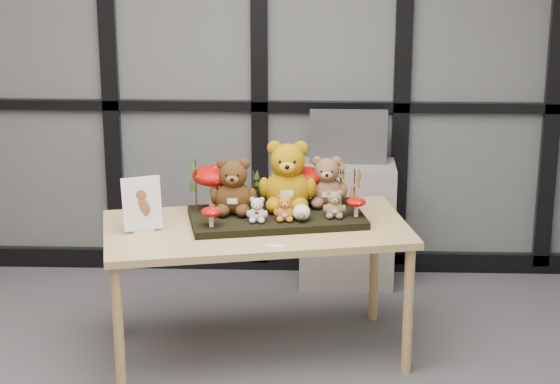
{
  "coord_description": "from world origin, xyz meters",
  "views": [
    {
      "loc": [
        0.79,
        -3.49,
        2.38
      ],
      "look_at": [
        0.62,
        1.23,
        0.9
      ],
      "focal_mm": 65.0,
      "sensor_mm": 36.0,
      "label": 1
    }
  ],
  "objects_px": {
    "display_table": "(256,238)",
    "monitor": "(348,137)",
    "bear_brown_medium": "(233,183)",
    "mushroom_front_right": "(356,206)",
    "bear_white_bow": "(257,208)",
    "mushroom_back_left": "(213,185)",
    "bear_tan_back": "(327,178)",
    "cabinet": "(347,224)",
    "plush_cream_hedgehog": "(301,212)",
    "sign_holder": "(142,207)",
    "mushroom_back_right": "(306,184)",
    "bear_small_yellow": "(285,206)",
    "mushroom_front_left": "(211,216)",
    "bear_pooh_yellow": "(288,171)",
    "bear_beige_small": "(335,202)",
    "diorama_tray": "(277,218)"
  },
  "relations": [
    {
      "from": "bear_small_yellow",
      "to": "mushroom_front_right",
      "type": "height_order",
      "value": "bear_small_yellow"
    },
    {
      "from": "display_table",
      "to": "bear_small_yellow",
      "type": "xyz_separation_m",
      "value": [
        0.14,
        -0.02,
        0.18
      ]
    },
    {
      "from": "bear_brown_medium",
      "to": "bear_white_bow",
      "type": "bearing_deg",
      "value": -58.54
    },
    {
      "from": "bear_pooh_yellow",
      "to": "bear_small_yellow",
      "type": "height_order",
      "value": "bear_pooh_yellow"
    },
    {
      "from": "bear_beige_small",
      "to": "monitor",
      "type": "xyz_separation_m",
      "value": [
        0.09,
        0.97,
        0.09
      ]
    },
    {
      "from": "bear_brown_medium",
      "to": "mushroom_front_left",
      "type": "bearing_deg",
      "value": -124.32
    },
    {
      "from": "bear_small_yellow",
      "to": "monitor",
      "type": "distance_m",
      "value": 1.09
    },
    {
      "from": "display_table",
      "to": "mushroom_back_right",
      "type": "distance_m",
      "value": 0.41
    },
    {
      "from": "bear_small_yellow",
      "to": "monitor",
      "type": "xyz_separation_m",
      "value": [
        0.34,
        1.03,
        0.09
      ]
    },
    {
      "from": "bear_tan_back",
      "to": "bear_small_yellow",
      "type": "height_order",
      "value": "bear_tan_back"
    },
    {
      "from": "mushroom_back_left",
      "to": "bear_tan_back",
      "type": "bearing_deg",
      "value": 6.42
    },
    {
      "from": "plush_cream_hedgehog",
      "to": "mushroom_front_right",
      "type": "distance_m",
      "value": 0.28
    },
    {
      "from": "bear_beige_small",
      "to": "mushroom_front_left",
      "type": "relative_size",
      "value": 1.41
    },
    {
      "from": "mushroom_front_right",
      "to": "bear_white_bow",
      "type": "bearing_deg",
      "value": -169.03
    },
    {
      "from": "bear_beige_small",
      "to": "bear_white_bow",
      "type": "bearing_deg",
      "value": -179.43
    },
    {
      "from": "bear_tan_back",
      "to": "mushroom_back_left",
      "type": "xyz_separation_m",
      "value": [
        -0.58,
        -0.07,
        -0.02
      ]
    },
    {
      "from": "bear_pooh_yellow",
      "to": "bear_tan_back",
      "type": "relative_size",
      "value": 1.36
    },
    {
      "from": "bear_brown_medium",
      "to": "mushroom_front_right",
      "type": "relative_size",
      "value": 2.89
    },
    {
      "from": "diorama_tray",
      "to": "bear_tan_back",
      "type": "xyz_separation_m",
      "value": [
        0.25,
        0.16,
        0.16
      ]
    },
    {
      "from": "mushroom_back_left",
      "to": "bear_pooh_yellow",
      "type": "bearing_deg",
      "value": 1.26
    },
    {
      "from": "mushroom_back_right",
      "to": "bear_beige_small",
      "type": "bearing_deg",
      "value": -55.51
    },
    {
      "from": "bear_brown_medium",
      "to": "bear_white_bow",
      "type": "relative_size",
      "value": 2.27
    },
    {
      "from": "plush_cream_hedgehog",
      "to": "sign_holder",
      "type": "relative_size",
      "value": 0.33
    },
    {
      "from": "display_table",
      "to": "bear_white_bow",
      "type": "xyz_separation_m",
      "value": [
        0.01,
        -0.04,
        0.17
      ]
    },
    {
      "from": "plush_cream_hedgehog",
      "to": "monitor",
      "type": "height_order",
      "value": "monitor"
    },
    {
      "from": "plush_cream_hedgehog",
      "to": "mushroom_front_left",
      "type": "relative_size",
      "value": 0.82
    },
    {
      "from": "display_table",
      "to": "monitor",
      "type": "distance_m",
      "value": 1.16
    },
    {
      "from": "display_table",
      "to": "plush_cream_hedgehog",
      "type": "xyz_separation_m",
      "value": [
        0.23,
        -0.01,
        0.15
      ]
    },
    {
      "from": "bear_brown_medium",
      "to": "monitor",
      "type": "bearing_deg",
      "value": 45.01
    },
    {
      "from": "bear_white_bow",
      "to": "mushroom_front_left",
      "type": "height_order",
      "value": "bear_white_bow"
    },
    {
      "from": "display_table",
      "to": "bear_brown_medium",
      "type": "bearing_deg",
      "value": 129.14
    },
    {
      "from": "bear_tan_back",
      "to": "mushroom_front_left",
      "type": "bearing_deg",
      "value": -159.02
    },
    {
      "from": "bear_beige_small",
      "to": "mushroom_back_right",
      "type": "relative_size",
      "value": 0.72
    },
    {
      "from": "sign_holder",
      "to": "plush_cream_hedgehog",
      "type": "bearing_deg",
      "value": -15.04
    },
    {
      "from": "plush_cream_hedgehog",
      "to": "cabinet",
      "type": "distance_m",
      "value": 1.12
    },
    {
      "from": "cabinet",
      "to": "monitor",
      "type": "distance_m",
      "value": 0.54
    },
    {
      "from": "mushroom_back_right",
      "to": "cabinet",
      "type": "height_order",
      "value": "mushroom_back_right"
    },
    {
      "from": "display_table",
      "to": "plush_cream_hedgehog",
      "type": "distance_m",
      "value": 0.27
    },
    {
      "from": "bear_beige_small",
      "to": "sign_holder",
      "type": "relative_size",
      "value": 0.56
    },
    {
      "from": "bear_small_yellow",
      "to": "bear_tan_back",
      "type": "bearing_deg",
      "value": 39.13
    },
    {
      "from": "bear_tan_back",
      "to": "mushroom_front_right",
      "type": "height_order",
      "value": "bear_tan_back"
    },
    {
      "from": "bear_tan_back",
      "to": "bear_white_bow",
      "type": "xyz_separation_m",
      "value": [
        -0.34,
        -0.28,
        -0.07
      ]
    },
    {
      "from": "bear_brown_medium",
      "to": "mushroom_back_right",
      "type": "height_order",
      "value": "bear_brown_medium"
    },
    {
      "from": "mushroom_front_right",
      "to": "bear_pooh_yellow",
      "type": "bearing_deg",
      "value": 160.47
    },
    {
      "from": "bear_white_bow",
      "to": "mushroom_front_right",
      "type": "distance_m",
      "value": 0.5
    },
    {
      "from": "mushroom_front_left",
      "to": "sign_holder",
      "type": "relative_size",
      "value": 0.4
    },
    {
      "from": "display_table",
      "to": "mushroom_back_right",
      "type": "relative_size",
      "value": 7.63
    },
    {
      "from": "bear_tan_back",
      "to": "bear_pooh_yellow",
      "type": "bearing_deg",
      "value": -175.85
    },
    {
      "from": "display_table",
      "to": "mushroom_back_right",
      "type": "height_order",
      "value": "mushroom_back_right"
    },
    {
      "from": "cabinet",
      "to": "monitor",
      "type": "bearing_deg",
      "value": 90.0
    }
  ]
}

